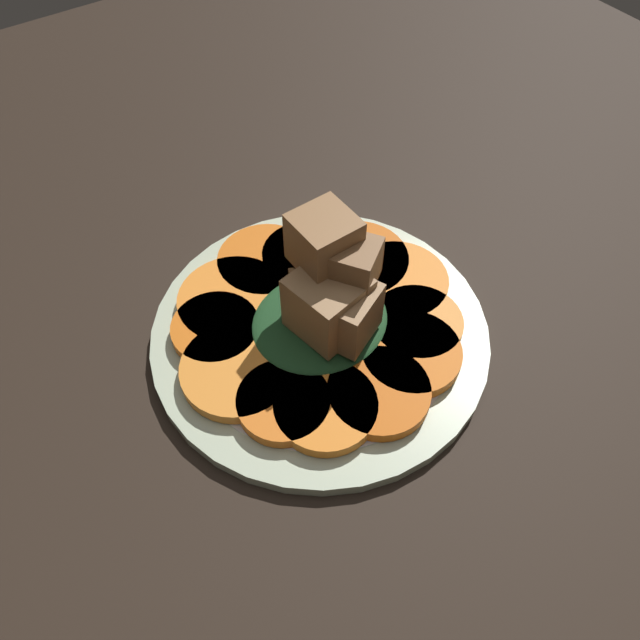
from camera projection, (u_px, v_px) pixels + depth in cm
name	position (u px, v px, depth cm)	size (l,w,h in cm)	color
table_slab	(320.00, 344.00, 48.30)	(120.00, 120.00, 2.00)	black
plate	(320.00, 333.00, 47.09)	(25.29, 25.29, 1.05)	beige
carrot_slice_0	(400.00, 285.00, 48.59)	(8.01, 8.01, 0.96)	orange
carrot_slice_1	(357.00, 261.00, 50.17)	(8.27, 8.27, 0.96)	#D45F12
carrot_slice_2	(307.00, 257.00, 50.45)	(7.27, 7.27, 0.96)	orange
carrot_slice_3	(264.00, 262.00, 50.07)	(7.70, 7.70, 0.96)	orange
carrot_slice_4	(234.00, 301.00, 47.62)	(8.52, 8.52, 0.96)	orange
carrot_slice_5	(216.00, 329.00, 45.99)	(6.53, 6.53, 0.96)	orange
carrot_slice_6	(236.00, 367.00, 43.96)	(8.18, 8.18, 0.96)	orange
carrot_slice_7	(283.00, 402.00, 42.22)	(6.42, 6.42, 0.96)	orange
carrot_slice_8	(326.00, 407.00, 42.00)	(7.10, 7.10, 0.96)	orange
carrot_slice_9	(375.00, 394.00, 42.60)	(7.14, 7.14, 0.96)	#D45E12
carrot_slice_10	(411.00, 353.00, 44.66)	(7.25, 7.25, 0.96)	orange
carrot_slice_11	(417.00, 324.00, 46.28)	(6.84, 6.84, 0.96)	orange
center_pile	(327.00, 300.00, 43.86)	(10.45, 9.45, 9.50)	#1E4723
fork	(285.00, 273.00, 49.76)	(18.15, 5.45, 0.40)	#B2B2B7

